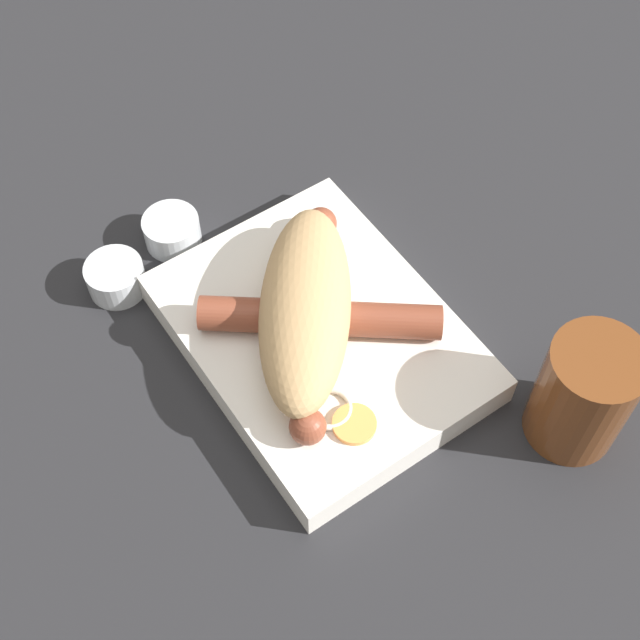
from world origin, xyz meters
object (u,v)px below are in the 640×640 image
object	(u,v)px
bread_roll	(305,307)
condiment_cup_far	(116,278)
drink_glass	(583,394)
sausage	(315,317)
condiment_cup_near	(172,232)
food_tray	(320,337)

from	to	relation	value
bread_roll	condiment_cup_far	size ratio (longest dim) A/B	3.91
condiment_cup_far	drink_glass	size ratio (longest dim) A/B	0.49
sausage	drink_glass	distance (m)	0.20
condiment_cup_near	condiment_cup_far	size ratio (longest dim) A/B	1.00
food_tray	condiment_cup_far	bearing A→B (deg)	36.17
condiment_cup_near	drink_glass	bearing A→B (deg)	-154.00
food_tray	condiment_cup_far	size ratio (longest dim) A/B	5.08
sausage	condiment_cup_far	bearing A→B (deg)	35.83
bread_roll	condiment_cup_far	xyz separation A→B (m)	(0.13, 0.09, -0.04)
sausage	condiment_cup_near	world-z (taller)	sausage
bread_roll	drink_glass	size ratio (longest dim) A/B	1.92
drink_glass	condiment_cup_near	bearing A→B (deg)	26.00
bread_roll	condiment_cup_near	world-z (taller)	bread_roll
sausage	condiment_cup_near	xyz separation A→B (m)	(0.15, 0.04, -0.03)
condiment_cup_near	sausage	bearing A→B (deg)	-165.85
food_tray	condiment_cup_near	xyz separation A→B (m)	(0.16, 0.04, -0.00)
bread_roll	food_tray	bearing A→B (deg)	-125.97
food_tray	condiment_cup_far	xyz separation A→B (m)	(0.14, 0.10, -0.00)
bread_roll	drink_glass	world-z (taller)	drink_glass
food_tray	bread_roll	bearing A→B (deg)	54.03
sausage	drink_glass	xyz separation A→B (m)	(-0.16, -0.11, 0.01)
bread_roll	drink_glass	xyz separation A→B (m)	(-0.16, -0.12, -0.01)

